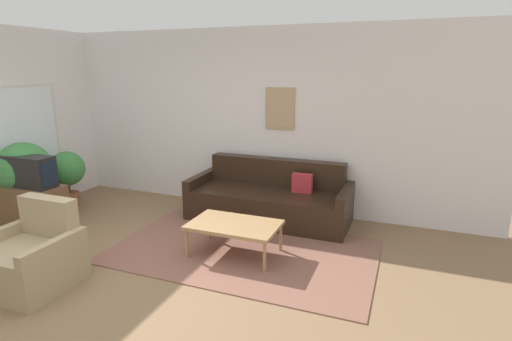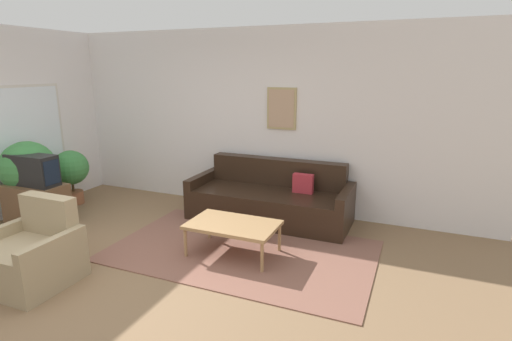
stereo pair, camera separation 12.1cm
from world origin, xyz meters
The scene contains 11 objects.
ground_plane centered at (0.00, 0.00, 0.00)m, with size 16.00×16.00×0.00m, color #846647.
area_rug centered at (0.98, 1.23, 0.01)m, with size 3.07×1.84×0.01m.
wall_back centered at (0.01, 2.82, 1.35)m, with size 8.00×0.09×2.70m.
couch centered at (0.93, 2.35, 0.29)m, with size 2.27×0.90×0.83m.
coffee_table centered at (0.93, 1.12, 0.35)m, with size 1.03×0.63×0.39m.
tv_stand centered at (-1.91, 0.87, 0.30)m, with size 0.80×0.47×0.60m.
tv centered at (-1.91, 0.87, 0.80)m, with size 0.71×0.28×0.41m.
armchair centered at (-0.68, -0.21, 0.28)m, with size 0.83×0.76×0.84m.
potted_plant_tall centered at (-2.20, 1.03, 0.74)m, with size 0.74×0.74×1.14m.
potted_plant_by_window centered at (-2.24, 1.78, 0.55)m, with size 0.54×0.54×0.87m.
potted_plant_small centered at (-2.14, 1.26, 0.39)m, with size 0.38×0.38×0.66m.
Camera 2 is at (2.83, -2.73, 2.10)m, focal length 28.00 mm.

